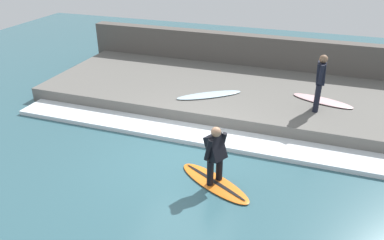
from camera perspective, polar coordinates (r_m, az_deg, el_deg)
ground_plane at (r=9.02m, az=-1.62°, el=-6.08°), size 28.00×28.00×0.00m
concrete_ledge at (r=12.20m, az=4.80°, el=4.24°), size 4.40×11.41×0.44m
back_wall at (r=14.27m, az=7.45°, el=9.85°), size 0.50×11.98×1.53m
wave_foam_crest at (r=9.95m, az=0.79°, el=-2.25°), size 0.97×10.84×0.12m
surfboard_riding at (r=8.24m, az=3.43°, el=-9.50°), size 1.42×1.96×0.07m
surfer_riding at (r=7.80m, az=3.59°, el=-4.97°), size 0.51×0.53×1.33m
surfer_waiting_near at (r=10.69m, az=18.95°, el=5.82°), size 0.54×0.26×1.58m
surfboard_waiting_near at (r=11.58m, az=19.24°, el=2.80°), size 1.00×1.83×0.06m
surfboard_spare at (r=11.34m, az=2.64°, el=3.84°), size 1.55×1.91×0.06m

